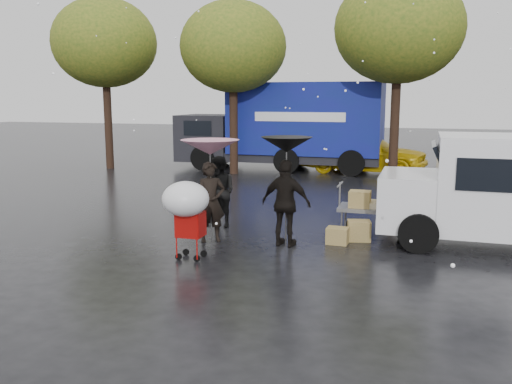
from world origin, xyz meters
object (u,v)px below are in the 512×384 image
(blue_truck, at_px, (286,127))
(vendor_cart, at_px, (378,201))
(person_pink, at_px, (211,202))
(person_black, at_px, (286,203))
(shopping_cart, at_px, (186,203))
(yellow_taxi, at_px, (363,152))

(blue_truck, bearing_deg, vendor_cart, -65.21)
(person_pink, distance_m, person_black, 1.56)
(person_black, bearing_deg, vendor_cart, -129.55)
(shopping_cart, bearing_deg, blue_truck, 96.16)
(vendor_cart, distance_m, blue_truck, 10.77)
(person_black, bearing_deg, yellow_taxi, -83.39)
(person_black, xyz_separation_m, vendor_cart, (1.67, 1.52, -0.14))
(shopping_cart, bearing_deg, yellow_taxi, 82.15)
(shopping_cart, bearing_deg, vendor_cart, 44.18)
(yellow_taxi, bearing_deg, vendor_cart, -164.89)
(person_pink, xyz_separation_m, yellow_taxi, (1.86, 11.32, 0.02))
(person_black, bearing_deg, shopping_cart, 54.37)
(shopping_cart, height_order, yellow_taxi, yellow_taxi)
(yellow_taxi, bearing_deg, shopping_cart, 179.26)
(person_pink, relative_size, shopping_cart, 1.12)
(person_black, relative_size, vendor_cart, 1.14)
(person_pink, relative_size, yellow_taxi, 0.33)
(shopping_cart, distance_m, yellow_taxi, 12.85)
(person_pink, height_order, yellow_taxi, yellow_taxi)
(person_black, height_order, vendor_cart, person_black)
(blue_truck, bearing_deg, yellow_taxi, -0.70)
(shopping_cart, height_order, blue_truck, blue_truck)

